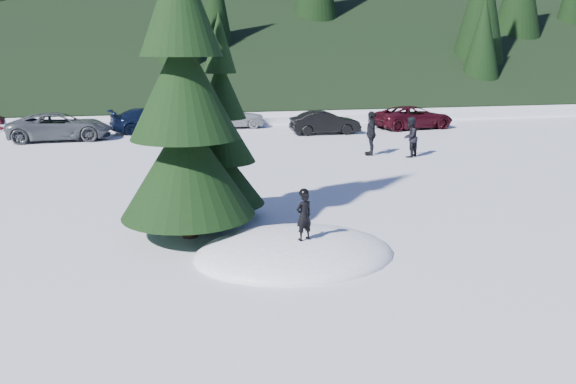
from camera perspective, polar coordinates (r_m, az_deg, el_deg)
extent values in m
plane|color=white|center=(12.56, 0.67, -6.39)|extent=(200.00, 200.00, 0.00)
ellipsoid|color=white|center=(12.56, 0.67, -6.39)|extent=(4.48, 3.52, 0.96)
cylinder|color=black|center=(13.76, -10.04, -1.70)|extent=(0.38, 0.38, 1.40)
cone|color=black|center=(13.50, -10.24, 2.76)|extent=(3.20, 3.20, 2.46)
cone|color=black|center=(13.27, -10.60, 10.65)|extent=(2.54, 2.54, 2.46)
cylinder|color=black|center=(15.23, -6.54, -0.80)|extent=(0.26, 0.26, 1.00)
cone|color=black|center=(15.07, -6.61, 1.62)|extent=(2.20, 2.20, 1.52)
cone|color=black|center=(14.87, -6.73, 5.95)|extent=(1.75, 1.75, 1.52)
cone|color=black|center=(14.75, -6.86, 10.38)|extent=(1.29, 1.29, 1.52)
cone|color=black|center=(14.71, -7.00, 14.85)|extent=(0.84, 0.84, 1.52)
imported|color=black|center=(11.91, 1.63, -2.45)|extent=(0.45, 0.37, 1.05)
imported|color=black|center=(24.34, 12.29, 5.47)|extent=(1.05, 1.03, 1.71)
imported|color=black|center=(24.50, 8.42, 5.92)|extent=(0.73, 1.19, 1.89)
imported|color=#505558|center=(30.58, -22.13, 6.18)|extent=(5.05, 2.48, 1.38)
imported|color=black|center=(32.06, -13.64, 7.10)|extent=(4.83, 2.71, 1.32)
imported|color=#9EA1A6|center=(33.03, -6.02, 7.68)|extent=(4.10, 1.67, 1.39)
imported|color=black|center=(30.56, 3.78, 7.05)|extent=(3.75, 1.34, 1.23)
imported|color=#360913|center=(33.48, 12.62, 7.42)|extent=(4.91, 2.78, 1.30)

